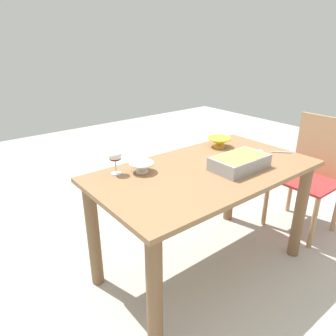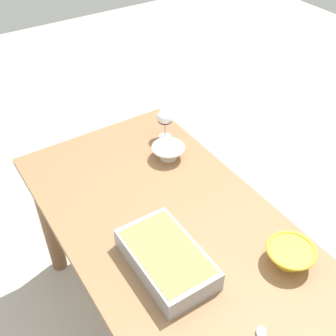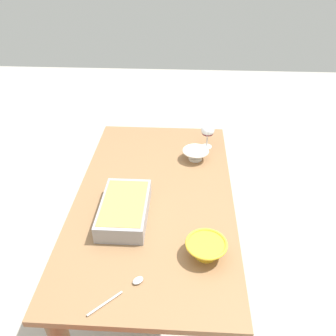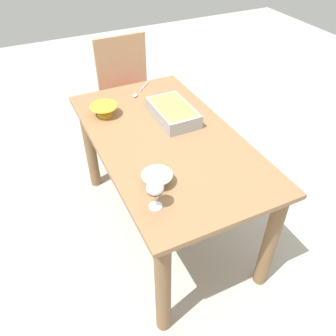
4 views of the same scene
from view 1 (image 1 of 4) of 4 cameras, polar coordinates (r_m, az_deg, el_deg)
ground_plane at (r=2.32m, az=6.05°, el=-17.35°), size 8.00×8.00×0.00m
dining_table at (r=1.99m, az=6.74°, el=-4.11°), size 1.40×0.78×0.74m
chair at (r=2.77m, az=24.75°, el=-0.33°), size 0.41×0.45×0.92m
wine_glass at (r=1.83m, az=-9.60°, el=1.96°), size 0.08×0.08×0.15m
casserole_dish at (r=1.95m, az=12.87°, el=1.16°), size 0.35×0.21×0.08m
mixing_bowl at (r=2.33m, az=9.31°, el=4.77°), size 0.17×0.17×0.07m
small_bowl at (r=1.86m, az=-4.79°, el=0.31°), size 0.15×0.15×0.06m
serving_spoon at (r=2.30m, az=17.62°, el=2.92°), size 0.18×0.19×0.01m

